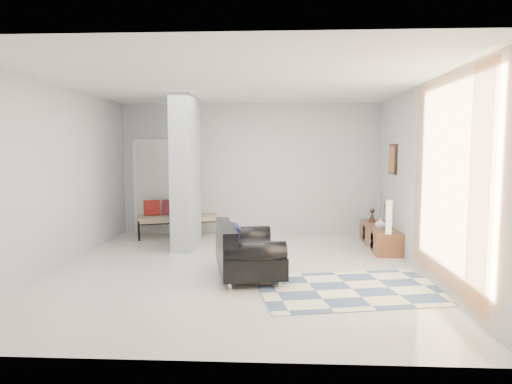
{
  "coord_description": "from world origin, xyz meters",
  "views": [
    {
      "loc": [
        0.63,
        -6.79,
        1.86
      ],
      "look_at": [
        0.26,
        0.6,
        1.14
      ],
      "focal_mm": 32.0,
      "sensor_mm": 36.0,
      "label": 1
    }
  ],
  "objects": [
    {
      "name": "floor",
      "position": [
        0.0,
        0.0,
        0.0
      ],
      "size": [
        6.0,
        6.0,
        0.0
      ],
      "primitive_type": "plane",
      "color": "beige",
      "rests_on": "ground"
    },
    {
      "name": "ceiling",
      "position": [
        0.0,
        0.0,
        2.8
      ],
      "size": [
        6.0,
        6.0,
        0.0
      ],
      "primitive_type": "plane",
      "rotation": [
        3.14,
        0.0,
        0.0
      ],
      "color": "white",
      "rests_on": "wall_back"
    },
    {
      "name": "wall_back",
      "position": [
        0.0,
        3.0,
        1.4
      ],
      "size": [
        6.0,
        0.0,
        6.0
      ],
      "primitive_type": "plane",
      "rotation": [
        1.57,
        0.0,
        0.0
      ],
      "color": "silver",
      "rests_on": "ground"
    },
    {
      "name": "wall_front",
      "position": [
        0.0,
        -3.0,
        1.4
      ],
      "size": [
        6.0,
        0.0,
        6.0
      ],
      "primitive_type": "plane",
      "rotation": [
        -1.57,
        0.0,
        0.0
      ],
      "color": "silver",
      "rests_on": "ground"
    },
    {
      "name": "wall_left",
      "position": [
        -2.75,
        0.0,
        1.4
      ],
      "size": [
        0.0,
        6.0,
        6.0
      ],
      "primitive_type": "plane",
      "rotation": [
        1.57,
        0.0,
        1.57
      ],
      "color": "silver",
      "rests_on": "ground"
    },
    {
      "name": "wall_right",
      "position": [
        2.75,
        0.0,
        1.4
      ],
      "size": [
        0.0,
        6.0,
        6.0
      ],
      "primitive_type": "plane",
      "rotation": [
        1.57,
        0.0,
        -1.57
      ],
      "color": "silver",
      "rests_on": "ground"
    },
    {
      "name": "partition_column",
      "position": [
        -1.1,
        1.6,
        1.4
      ],
      "size": [
        0.35,
        1.2,
        2.8
      ],
      "primitive_type": "cube",
      "color": "#A7ADAF",
      "rests_on": "floor"
    },
    {
      "name": "hallway_door",
      "position": [
        -2.1,
        2.96,
        1.02
      ],
      "size": [
        0.85,
        0.06,
        2.04
      ],
      "primitive_type": "cube",
      "color": "white",
      "rests_on": "floor"
    },
    {
      "name": "curtain",
      "position": [
        2.67,
        -1.15,
        1.45
      ],
      "size": [
        0.0,
        2.55,
        2.55
      ],
      "primitive_type": "plane",
      "rotation": [
        1.57,
        0.0,
        1.57
      ],
      "color": "orange",
      "rests_on": "wall_right"
    },
    {
      "name": "wall_art",
      "position": [
        2.72,
        1.7,
        1.65
      ],
      "size": [
        0.04,
        0.45,
        0.55
      ],
      "primitive_type": "cube",
      "color": "#33180D",
      "rests_on": "wall_right"
    },
    {
      "name": "media_console",
      "position": [
        2.52,
        1.7,
        0.21
      ],
      "size": [
        0.45,
        1.7,
        0.8
      ],
      "color": "brown",
      "rests_on": "floor"
    },
    {
      "name": "loveseat",
      "position": [
        0.14,
        -0.31,
        0.36
      ],
      "size": [
        1.14,
        1.62,
        0.76
      ],
      "rotation": [
        0.0,
        0.0,
        0.2
      ],
      "color": "silver",
      "rests_on": "floor"
    },
    {
      "name": "daybed",
      "position": [
        -1.53,
        2.62,
        0.42
      ],
      "size": [
        1.77,
        1.16,
        0.77
      ],
      "rotation": [
        0.0,
        0.0,
        0.32
      ],
      "color": "black",
      "rests_on": "floor"
    },
    {
      "name": "area_rug",
      "position": [
        1.6,
        -0.9,
        0.01
      ],
      "size": [
        2.69,
        2.05,
        0.01
      ],
      "primitive_type": "cube",
      "rotation": [
        0.0,
        0.0,
        0.19
      ],
      "color": "beige",
      "rests_on": "floor"
    },
    {
      "name": "cylinder_lamp",
      "position": [
        2.5,
        0.96,
        0.69
      ],
      "size": [
        0.1,
        0.1,
        0.57
      ],
      "primitive_type": "cylinder",
      "color": "silver",
      "rests_on": "media_console"
    },
    {
      "name": "bronze_figurine",
      "position": [
        2.47,
        2.2,
        0.53
      ],
      "size": [
        0.14,
        0.14,
        0.26
      ],
      "primitive_type": null,
      "rotation": [
        0.0,
        0.0,
        0.03
      ],
      "color": "#301F15",
      "rests_on": "media_console"
    },
    {
      "name": "vase",
      "position": [
        2.47,
        1.45,
        0.5
      ],
      "size": [
        0.21,
        0.21,
        0.19
      ],
      "primitive_type": "imported",
      "rotation": [
        0.0,
        0.0,
        -0.15
      ],
      "color": "white",
      "rests_on": "media_console"
    }
  ]
}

